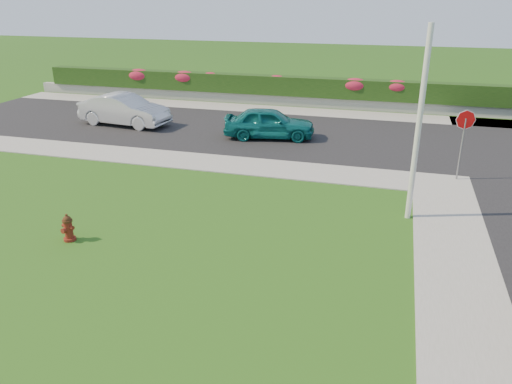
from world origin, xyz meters
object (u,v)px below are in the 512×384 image
(fire_hydrant, at_px, (68,228))
(stop_sign, at_px, (464,129))
(utility_pole, at_px, (419,127))
(sedan_silver, at_px, (124,110))
(sedan_teal, at_px, (269,123))

(fire_hydrant, relative_size, stop_sign, 0.30)
(utility_pole, bearing_deg, sedan_silver, 150.85)
(utility_pole, distance_m, stop_sign, 4.28)
(fire_hydrant, xyz_separation_m, sedan_silver, (-4.93, 11.74, 0.44))
(sedan_teal, xyz_separation_m, sedan_silver, (-7.62, 0.38, 0.06))
(sedan_silver, relative_size, utility_pole, 0.83)
(sedan_silver, height_order, stop_sign, stop_sign)
(fire_hydrant, bearing_deg, sedan_teal, 89.56)
(fire_hydrant, distance_m, sedan_silver, 12.74)
(fire_hydrant, bearing_deg, utility_pole, 37.44)
(sedan_teal, relative_size, utility_pole, 0.74)
(sedan_teal, xyz_separation_m, utility_pole, (6.17, -7.31, 2.04))
(fire_hydrant, relative_size, sedan_teal, 0.19)
(fire_hydrant, relative_size, utility_pole, 0.14)
(sedan_teal, distance_m, stop_sign, 8.67)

